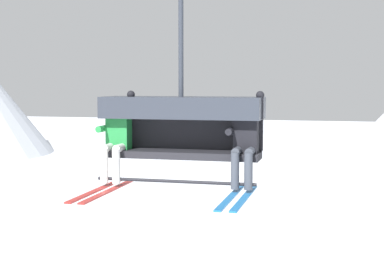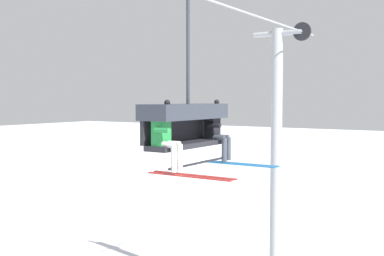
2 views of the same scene
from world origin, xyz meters
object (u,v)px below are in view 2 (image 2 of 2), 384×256
(lift_tower_far, at_px, (277,163))
(skier_green, at_px, (167,136))
(skier_black, at_px, (217,130))
(chairlift_chair, at_px, (185,118))

(lift_tower_far, distance_m, skier_green, 7.44)
(lift_tower_far, bearing_deg, skier_green, -172.73)
(skier_green, relative_size, skier_black, 1.00)
(chairlift_chair, bearing_deg, lift_tower_far, 6.39)
(lift_tower_far, relative_size, skier_green, 5.35)
(lift_tower_far, xyz_separation_m, skier_green, (-7.25, -0.92, 1.38))
(skier_green, height_order, skier_black, same)
(lift_tower_far, bearing_deg, skier_black, -170.33)
(skier_black, bearing_deg, chairlift_chair, 166.88)
(chairlift_chair, distance_m, skier_green, 0.98)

